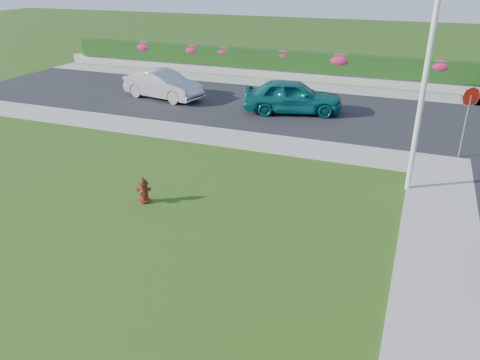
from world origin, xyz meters
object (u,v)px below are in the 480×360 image
at_px(sedan_teal, 292,96).
at_px(sedan_silver, 163,85).
at_px(stop_sign, 469,105).
at_px(utility_pole, 422,97).
at_px(fire_hydrant, 144,191).

xyz_separation_m(sedan_teal, sedan_silver, (-7.00, 0.10, -0.06)).
distance_m(sedan_silver, stop_sign, 14.69).
height_order(utility_pole, stop_sign, utility_pole).
height_order(fire_hydrant, utility_pole, utility_pole).
bearing_deg(sedan_silver, stop_sign, -92.10).
distance_m(sedan_teal, utility_pole, 9.07).
xyz_separation_m(fire_hydrant, sedan_teal, (1.52, 10.59, 0.45)).
relative_size(sedan_teal, sedan_silver, 1.05).
distance_m(sedan_teal, stop_sign, 8.04).
height_order(fire_hydrant, stop_sign, stop_sign).
relative_size(utility_pole, stop_sign, 2.23).
distance_m(utility_pole, stop_sign, 3.91).
bearing_deg(fire_hydrant, sedan_silver, 95.06).
xyz_separation_m(fire_hydrant, utility_pole, (7.17, 3.82, 2.55)).
distance_m(fire_hydrant, utility_pole, 8.52).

